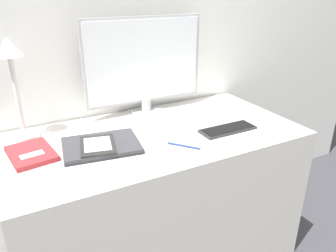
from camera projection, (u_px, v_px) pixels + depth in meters
name	position (u px, v px, depth m)	size (l,w,h in m)	color
wall_back	(121.00, 12.00, 1.57)	(3.60, 0.05, 2.40)	silver
desk	(157.00, 199.00, 1.60)	(1.30, 0.66, 0.71)	silver
monitor	(145.00, 64.00, 1.61)	(0.61, 0.11, 0.48)	#B7B7BC
keyboard	(228.00, 129.00, 1.49)	(0.26, 0.10, 0.01)	#282828
laptop	(101.00, 146.00, 1.33)	(0.33, 0.27, 0.02)	#232328
ereader	(98.00, 145.00, 1.30)	(0.17, 0.20, 0.01)	black
desk_lamp	(13.00, 75.00, 1.31)	(0.12, 0.12, 0.43)	white
notebook	(31.00, 154.00, 1.27)	(0.18, 0.23, 0.02)	maroon
pen	(184.00, 146.00, 1.34)	(0.10, 0.11, 0.01)	navy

